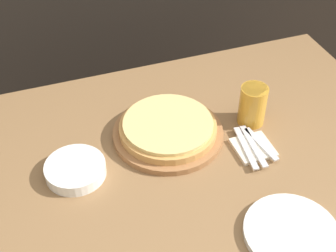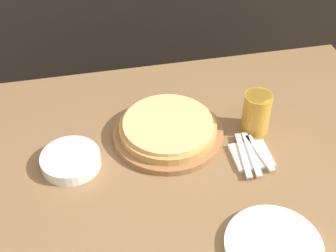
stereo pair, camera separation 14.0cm
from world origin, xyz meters
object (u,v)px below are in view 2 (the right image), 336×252
dinner_plate (273,246)px  fork (243,155)px  side_bowl (71,160)px  dinner_knife (252,154)px  beer_glass (257,111)px  spoon (260,152)px  pizza_on_board (168,130)px

dinner_plate → fork: dinner_plate is taller
dinner_plate → side_bowl: side_bowl is taller
fork → dinner_knife: (0.02, 0.00, 0.00)m
dinner_plate → side_bowl: size_ratio=1.40×
beer_glass → dinner_knife: 0.14m
dinner_plate → fork: bearing=85.0°
spoon → side_bowl: bearing=171.9°
beer_glass → dinner_plate: size_ratio=0.54×
fork → spoon: bearing=0.0°
dinner_plate → side_bowl: bearing=140.6°
side_bowl → spoon: size_ratio=1.11×
fork → spoon: (0.05, 0.00, 0.00)m
dinner_knife → spoon: 0.02m
beer_glass → side_bowl: bearing=-175.9°
beer_glass → fork: bearing=-122.7°
pizza_on_board → spoon: pizza_on_board is taller
side_bowl → dinner_knife: bearing=-8.4°
fork → spoon: 0.05m
dinner_plate → dinner_knife: bearing=80.4°
side_bowl → spoon: 0.54m
dinner_plate → side_bowl: (-0.46, 0.38, 0.01)m
side_bowl → dinner_knife: size_ratio=0.95×
fork → dinner_knife: bearing=0.0°
dinner_knife → spoon: (0.02, 0.00, 0.00)m
pizza_on_board → side_bowl: pizza_on_board is taller
dinner_plate → beer_glass: bearing=76.5°
pizza_on_board → dinner_knife: pizza_on_board is taller
side_bowl → fork: size_ratio=0.95×
pizza_on_board → fork: pizza_on_board is taller
pizza_on_board → beer_glass: 0.27m
pizza_on_board → fork: bearing=-35.8°
dinner_plate → dinner_knife: (0.05, 0.30, 0.01)m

